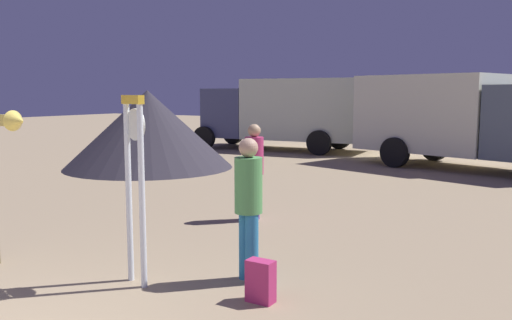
{
  "coord_description": "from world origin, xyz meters",
  "views": [
    {
      "loc": [
        4.2,
        -2.13,
        2.22
      ],
      "look_at": [
        -0.06,
        4.8,
        1.2
      ],
      "focal_mm": 37.59,
      "sensor_mm": 36.0,
      "label": 1
    }
  ],
  "objects_px": {
    "person_near_clock": "(249,202)",
    "backpack": "(261,281)",
    "dome_tent": "(148,129)",
    "person_distant": "(254,167)",
    "box_truck_near": "(458,117)",
    "box_truck_far": "(289,111)",
    "standing_clock": "(135,172)",
    "arrow_sign": "(0,154)"
  },
  "relations": [
    {
      "from": "backpack",
      "to": "dome_tent",
      "type": "relative_size",
      "value": 0.09
    },
    {
      "from": "box_truck_far",
      "to": "backpack",
      "type": "bearing_deg",
      "value": -63.04
    },
    {
      "from": "backpack",
      "to": "person_near_clock",
      "type": "bearing_deg",
      "value": 133.76
    },
    {
      "from": "backpack",
      "to": "person_distant",
      "type": "relative_size",
      "value": 0.27
    },
    {
      "from": "arrow_sign",
      "to": "dome_tent",
      "type": "height_order",
      "value": "dome_tent"
    },
    {
      "from": "dome_tent",
      "to": "backpack",
      "type": "bearing_deg",
      "value": -41.02
    },
    {
      "from": "backpack",
      "to": "box_truck_near",
      "type": "height_order",
      "value": "box_truck_near"
    },
    {
      "from": "standing_clock",
      "to": "person_distant",
      "type": "height_order",
      "value": "standing_clock"
    },
    {
      "from": "person_near_clock",
      "to": "box_truck_far",
      "type": "xyz_separation_m",
      "value": [
        -6.57,
        13.33,
        0.58
      ]
    },
    {
      "from": "box_truck_near",
      "to": "dome_tent",
      "type": "xyz_separation_m",
      "value": [
        -7.85,
        -4.72,
        -0.38
      ]
    },
    {
      "from": "box_truck_near",
      "to": "box_truck_far",
      "type": "bearing_deg",
      "value": 163.8
    },
    {
      "from": "person_near_clock",
      "to": "box_truck_near",
      "type": "height_order",
      "value": "box_truck_near"
    },
    {
      "from": "arrow_sign",
      "to": "box_truck_far",
      "type": "distance_m",
      "value": 15.01
    },
    {
      "from": "box_truck_near",
      "to": "box_truck_far",
      "type": "relative_size",
      "value": 0.96
    },
    {
      "from": "box_truck_near",
      "to": "box_truck_far",
      "type": "height_order",
      "value": "box_truck_near"
    },
    {
      "from": "standing_clock",
      "to": "dome_tent",
      "type": "height_order",
      "value": "dome_tent"
    },
    {
      "from": "person_distant",
      "to": "arrow_sign",
      "type": "bearing_deg",
      "value": -108.82
    },
    {
      "from": "person_near_clock",
      "to": "backpack",
      "type": "relative_size",
      "value": 3.72
    },
    {
      "from": "standing_clock",
      "to": "arrow_sign",
      "type": "bearing_deg",
      "value": -165.75
    },
    {
      "from": "standing_clock",
      "to": "person_near_clock",
      "type": "height_order",
      "value": "standing_clock"
    },
    {
      "from": "box_truck_near",
      "to": "dome_tent",
      "type": "distance_m",
      "value": 9.17
    },
    {
      "from": "box_truck_near",
      "to": "box_truck_far",
      "type": "distance_m",
      "value": 6.92
    },
    {
      "from": "person_near_clock",
      "to": "dome_tent",
      "type": "relative_size",
      "value": 0.34
    },
    {
      "from": "standing_clock",
      "to": "box_truck_far",
      "type": "relative_size",
      "value": 0.32
    },
    {
      "from": "arrow_sign",
      "to": "box_truck_near",
      "type": "relative_size",
      "value": 0.33
    },
    {
      "from": "person_distant",
      "to": "person_near_clock",
      "type": "bearing_deg",
      "value": -59.49
    },
    {
      "from": "person_distant",
      "to": "box_truck_far",
      "type": "xyz_separation_m",
      "value": [
        -5.0,
        10.68,
        0.59
      ]
    },
    {
      "from": "person_distant",
      "to": "box_truck_far",
      "type": "bearing_deg",
      "value": 115.1
    },
    {
      "from": "standing_clock",
      "to": "box_truck_far",
      "type": "distance_m",
      "value": 15.13
    },
    {
      "from": "standing_clock",
      "to": "box_truck_far",
      "type": "height_order",
      "value": "box_truck_far"
    },
    {
      "from": "standing_clock",
      "to": "person_distant",
      "type": "relative_size",
      "value": 1.3
    },
    {
      "from": "person_distant",
      "to": "box_truck_near",
      "type": "height_order",
      "value": "box_truck_near"
    },
    {
      "from": "person_near_clock",
      "to": "person_distant",
      "type": "height_order",
      "value": "person_near_clock"
    },
    {
      "from": "box_truck_far",
      "to": "dome_tent",
      "type": "xyz_separation_m",
      "value": [
        -1.21,
        -6.65,
        -0.38
      ]
    },
    {
      "from": "box_truck_near",
      "to": "dome_tent",
      "type": "height_order",
      "value": "box_truck_near"
    },
    {
      "from": "dome_tent",
      "to": "person_distant",
      "type": "bearing_deg",
      "value": -32.97
    },
    {
      "from": "arrow_sign",
      "to": "box_truck_far",
      "type": "height_order",
      "value": "box_truck_far"
    },
    {
      "from": "standing_clock",
      "to": "dome_tent",
      "type": "relative_size",
      "value": 0.44
    },
    {
      "from": "backpack",
      "to": "box_truck_near",
      "type": "xyz_separation_m",
      "value": [
        -0.38,
        11.88,
        1.31
      ]
    },
    {
      "from": "backpack",
      "to": "person_distant",
      "type": "bearing_deg",
      "value": 122.86
    },
    {
      "from": "person_distant",
      "to": "box_truck_far",
      "type": "height_order",
      "value": "box_truck_far"
    },
    {
      "from": "person_near_clock",
      "to": "backpack",
      "type": "distance_m",
      "value": 0.99
    }
  ]
}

